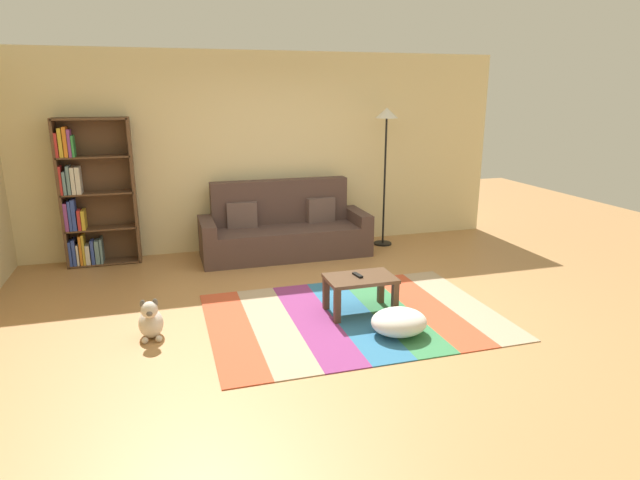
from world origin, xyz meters
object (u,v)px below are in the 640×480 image
(couch, at_px, (284,230))
(standing_lamp, at_px, (386,132))
(pouf, at_px, (399,322))
(tv_remote, at_px, (358,275))
(bookshelf, at_px, (89,198))
(coffee_table, at_px, (360,284))
(dog, at_px, (151,321))

(couch, relative_size, standing_lamp, 1.16)
(couch, bearing_deg, pouf, -81.28)
(tv_remote, bearing_deg, bookshelf, 128.39)
(bookshelf, bearing_deg, coffee_table, -42.56)
(bookshelf, distance_m, dog, 2.67)
(dog, distance_m, tv_remote, 2.02)
(standing_lamp, bearing_deg, dog, -145.15)
(coffee_table, bearing_deg, bookshelf, 137.44)
(bookshelf, bearing_deg, couch, -6.66)
(couch, height_order, tv_remote, couch)
(pouf, distance_m, tv_remote, 0.69)
(coffee_table, relative_size, pouf, 1.31)
(coffee_table, height_order, dog, dog)
(pouf, xyz_separation_m, dog, (-2.18, 0.60, 0.03))
(couch, height_order, pouf, couch)
(dog, bearing_deg, tv_remote, 0.29)
(tv_remote, bearing_deg, couch, 87.35)
(coffee_table, xyz_separation_m, standing_lamp, (1.23, 2.28, 1.32))
(coffee_table, distance_m, pouf, 0.63)
(tv_remote, bearing_deg, coffee_table, -64.40)
(couch, xyz_separation_m, standing_lamp, (1.50, 0.07, 1.29))
(bookshelf, height_order, pouf, bookshelf)
(coffee_table, relative_size, standing_lamp, 0.35)
(coffee_table, bearing_deg, dog, 179.49)
(pouf, bearing_deg, couch, 98.72)
(dog, bearing_deg, bookshelf, 105.72)
(couch, xyz_separation_m, bookshelf, (-2.45, 0.29, 0.53))
(dog, relative_size, tv_remote, 2.65)
(couch, height_order, bookshelf, bookshelf)
(couch, relative_size, dog, 5.69)
(couch, relative_size, pouf, 4.33)
(bookshelf, relative_size, standing_lamp, 0.95)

